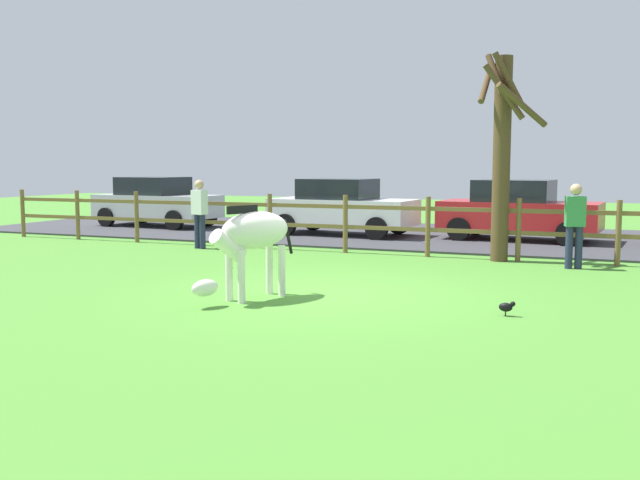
{
  "coord_description": "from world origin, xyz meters",
  "views": [
    {
      "loc": [
        4.07,
        -10.09,
        2.01
      ],
      "look_at": [
        -0.44,
        0.99,
        0.73
      ],
      "focal_mm": 39.79,
      "sensor_mm": 36.0,
      "label": 1
    }
  ],
  "objects": [
    {
      "name": "ground_plane",
      "position": [
        0.0,
        0.0,
        0.0
      ],
      "size": [
        60.0,
        60.0,
        0.0
      ],
      "primitive_type": "plane",
      "color": "#47842D"
    },
    {
      "name": "parking_asphalt",
      "position": [
        0.0,
        9.3,
        0.03
      ],
      "size": [
        28.0,
        7.4,
        0.05
      ],
      "primitive_type": "cube",
      "color": "#38383D",
      "rests_on": "ground_plane"
    },
    {
      "name": "paddock_fence",
      "position": [
        -0.49,
        5.0,
        0.75
      ],
      "size": [
        21.13,
        0.11,
        1.32
      ],
      "color": "brown",
      "rests_on": "ground_plane"
    },
    {
      "name": "bare_tree",
      "position": [
        2.02,
        4.86,
        2.3
      ],
      "size": [
        1.35,
        1.34,
        4.25
      ],
      "color": "#513A23",
      "rests_on": "ground_plane"
    },
    {
      "name": "zebra",
      "position": [
        -0.81,
        -0.8,
        0.93
      ],
      "size": [
        0.97,
        1.84,
        1.41
      ],
      "color": "white",
      "rests_on": "ground_plane"
    },
    {
      "name": "crow_on_grass",
      "position": [
        2.88,
        -0.59,
        0.13
      ],
      "size": [
        0.21,
        0.1,
        0.2
      ],
      "color": "black",
      "rests_on": "ground_plane"
    },
    {
      "name": "parked_car_white",
      "position": [
        -2.8,
        8.4,
        0.84
      ],
      "size": [
        4.11,
        2.1,
        1.56
      ],
      "color": "white",
      "rests_on": "parking_asphalt"
    },
    {
      "name": "parked_car_silver",
      "position": [
        -9.22,
        8.77,
        0.84
      ],
      "size": [
        4.13,
        2.16,
        1.56
      ],
      "color": "#B7BABF",
      "rests_on": "parking_asphalt"
    },
    {
      "name": "parked_car_red",
      "position": [
        1.92,
        8.83,
        0.84
      ],
      "size": [
        4.14,
        2.18,
        1.56
      ],
      "color": "red",
      "rests_on": "parking_asphalt"
    },
    {
      "name": "visitor_left_of_tree",
      "position": [
        3.5,
        4.31,
        0.91
      ],
      "size": [
        0.4,
        0.31,
        1.64
      ],
      "color": "#232847",
      "rests_on": "ground_plane"
    },
    {
      "name": "visitor_right_of_tree",
      "position": [
        -4.94,
        4.43,
        0.91
      ],
      "size": [
        0.41,
        0.31,
        1.64
      ],
      "color": "#232847",
      "rests_on": "ground_plane"
    }
  ]
}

